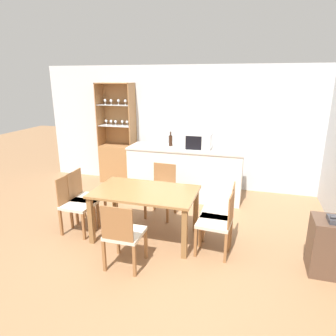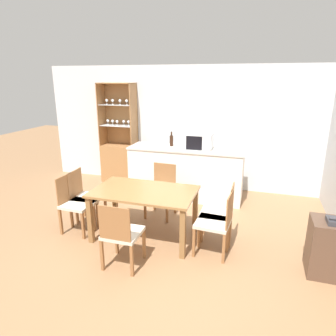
{
  "view_description": "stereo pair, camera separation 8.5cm",
  "coord_description": "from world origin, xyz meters",
  "px_view_note": "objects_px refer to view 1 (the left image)",
  "views": [
    {
      "loc": [
        1.22,
        -3.58,
        2.29
      ],
      "look_at": [
        -0.11,
        1.04,
        0.84
      ],
      "focal_mm": 32.0,
      "sensor_mm": 36.0,
      "label": 1
    },
    {
      "loc": [
        1.3,
        -3.56,
        2.29
      ],
      "look_at": [
        -0.11,
        1.04,
        0.84
      ],
      "focal_mm": 32.0,
      "sensor_mm": 36.0,
      "label": 2
    }
  ],
  "objects_px": {
    "dining_table": "(145,197)",
    "side_cabinet": "(335,247)",
    "microwave": "(199,141)",
    "display_cabinet": "(118,155)",
    "wine_bottle": "(171,140)",
    "dining_chair_side_left_far": "(85,197)",
    "dining_chair_side_right_near": "(218,222)",
    "dining_chair_head_near": "(123,234)",
    "dining_chair_head_far": "(161,190)",
    "dining_chair_side_left_near": "(76,204)",
    "dining_chair_side_right_far": "(220,213)"
  },
  "relations": [
    {
      "from": "side_cabinet",
      "to": "display_cabinet",
      "type": "bearing_deg",
      "value": 148.57
    },
    {
      "from": "display_cabinet",
      "to": "microwave",
      "type": "distance_m",
      "value": 2.06
    },
    {
      "from": "dining_chair_side_right_far",
      "to": "side_cabinet",
      "type": "xyz_separation_m",
      "value": [
        1.41,
        -0.32,
        -0.11
      ]
    },
    {
      "from": "dining_chair_head_far",
      "to": "wine_bottle",
      "type": "height_order",
      "value": "wine_bottle"
    },
    {
      "from": "dining_chair_side_left_near",
      "to": "microwave",
      "type": "xyz_separation_m",
      "value": [
        1.53,
        1.86,
        0.69
      ]
    },
    {
      "from": "dining_chair_head_near",
      "to": "dining_chair_side_left_near",
      "type": "relative_size",
      "value": 1.0
    },
    {
      "from": "dining_chair_side_left_near",
      "to": "wine_bottle",
      "type": "relative_size",
      "value": 3.08
    },
    {
      "from": "display_cabinet",
      "to": "side_cabinet",
      "type": "distance_m",
      "value": 4.64
    },
    {
      "from": "dining_chair_side_left_near",
      "to": "dining_chair_side_right_near",
      "type": "xyz_separation_m",
      "value": [
        2.15,
        -0.01,
        0.0
      ]
    },
    {
      "from": "display_cabinet",
      "to": "dining_chair_head_near",
      "type": "distance_m",
      "value": 3.35
    },
    {
      "from": "dining_chair_head_near",
      "to": "dining_table",
      "type": "bearing_deg",
      "value": 89.89
    },
    {
      "from": "dining_chair_side_right_near",
      "to": "dining_chair_side_right_far",
      "type": "xyz_separation_m",
      "value": [
        0.0,
        0.27,
        0.0
      ]
    },
    {
      "from": "display_cabinet",
      "to": "dining_chair_side_right_far",
      "type": "height_order",
      "value": "display_cabinet"
    },
    {
      "from": "dining_chair_side_right_far",
      "to": "microwave",
      "type": "height_order",
      "value": "microwave"
    },
    {
      "from": "dining_chair_head_near",
      "to": "dining_chair_side_right_far",
      "type": "bearing_deg",
      "value": 40.28
    },
    {
      "from": "dining_table",
      "to": "wine_bottle",
      "type": "distance_m",
      "value": 1.87
    },
    {
      "from": "dining_chair_side_left_far",
      "to": "dining_chair_head_far",
      "type": "bearing_deg",
      "value": 118.29
    },
    {
      "from": "dining_chair_head_near",
      "to": "dining_chair_side_right_near",
      "type": "distance_m",
      "value": 1.25
    },
    {
      "from": "dining_table",
      "to": "microwave",
      "type": "relative_size",
      "value": 3.16
    },
    {
      "from": "dining_chair_head_far",
      "to": "dining_chair_side_right_far",
      "type": "height_order",
      "value": "same"
    },
    {
      "from": "dining_table",
      "to": "side_cabinet",
      "type": "distance_m",
      "value": 2.5
    },
    {
      "from": "dining_chair_head_near",
      "to": "dining_chair_head_far",
      "type": "xyz_separation_m",
      "value": [
        0.0,
        1.56,
        0.0
      ]
    },
    {
      "from": "dining_table",
      "to": "dining_chair_side_left_near",
      "type": "relative_size",
      "value": 1.68
    },
    {
      "from": "display_cabinet",
      "to": "dining_chair_head_far",
      "type": "height_order",
      "value": "display_cabinet"
    },
    {
      "from": "dining_chair_head_far",
      "to": "microwave",
      "type": "bearing_deg",
      "value": -111.95
    },
    {
      "from": "display_cabinet",
      "to": "dining_chair_side_right_near",
      "type": "xyz_separation_m",
      "value": [
        2.54,
        -2.36,
        -0.16
      ]
    },
    {
      "from": "dining_chair_head_far",
      "to": "dining_chair_side_left_far",
      "type": "height_order",
      "value": "same"
    },
    {
      "from": "dining_chair_side_right_near",
      "to": "dining_chair_head_far",
      "type": "relative_size",
      "value": 1.0
    },
    {
      "from": "dining_chair_side_right_far",
      "to": "wine_bottle",
      "type": "height_order",
      "value": "wine_bottle"
    },
    {
      "from": "dining_chair_side_left_far",
      "to": "dining_chair_side_right_far",
      "type": "relative_size",
      "value": 1.0
    },
    {
      "from": "dining_chair_head_far",
      "to": "microwave",
      "type": "relative_size",
      "value": 1.88
    },
    {
      "from": "dining_chair_side_right_near",
      "to": "microwave",
      "type": "relative_size",
      "value": 1.88
    },
    {
      "from": "dining_chair_side_right_near",
      "to": "dining_table",
      "type": "bearing_deg",
      "value": 87.03
    },
    {
      "from": "display_cabinet",
      "to": "side_cabinet",
      "type": "relative_size",
      "value": 3.15
    },
    {
      "from": "dining_chair_head_near",
      "to": "dining_chair_side_right_far",
      "type": "relative_size",
      "value": 1.0
    },
    {
      "from": "display_cabinet",
      "to": "dining_chair_side_right_near",
      "type": "distance_m",
      "value": 3.47
    },
    {
      "from": "dining_chair_side_right_near",
      "to": "dining_chair_head_far",
      "type": "xyz_separation_m",
      "value": [
        -1.07,
        0.92,
        0.0
      ]
    },
    {
      "from": "dining_chair_side_right_far",
      "to": "microwave",
      "type": "distance_m",
      "value": 1.84
    },
    {
      "from": "display_cabinet",
      "to": "wine_bottle",
      "type": "xyz_separation_m",
      "value": [
        1.34,
        -0.42,
        0.5
      ]
    },
    {
      "from": "dining_chair_head_near",
      "to": "wine_bottle",
      "type": "bearing_deg",
      "value": 92.62
    },
    {
      "from": "dining_chair_side_left_near",
      "to": "dining_chair_side_left_far",
      "type": "xyz_separation_m",
      "value": [
        0.0,
        0.26,
        0.0
      ]
    },
    {
      "from": "microwave",
      "to": "side_cabinet",
      "type": "bearing_deg",
      "value": -43.39
    },
    {
      "from": "microwave",
      "to": "wine_bottle",
      "type": "height_order",
      "value": "microwave"
    },
    {
      "from": "display_cabinet",
      "to": "dining_chair_head_far",
      "type": "distance_m",
      "value": 2.07
    },
    {
      "from": "dining_table",
      "to": "dining_chair_side_left_far",
      "type": "height_order",
      "value": "dining_chair_side_left_far"
    },
    {
      "from": "dining_table",
      "to": "dining_chair_side_left_near",
      "type": "height_order",
      "value": "dining_chair_side_left_near"
    },
    {
      "from": "dining_chair_head_near",
      "to": "dining_chair_side_right_near",
      "type": "bearing_deg",
      "value": 30.79
    },
    {
      "from": "dining_chair_head_near",
      "to": "dining_chair_side_left_far",
      "type": "relative_size",
      "value": 1.0
    },
    {
      "from": "dining_table",
      "to": "dining_chair_side_left_far",
      "type": "bearing_deg",
      "value": 173.02
    },
    {
      "from": "dining_chair_side_left_far",
      "to": "microwave",
      "type": "relative_size",
      "value": 1.88
    }
  ]
}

